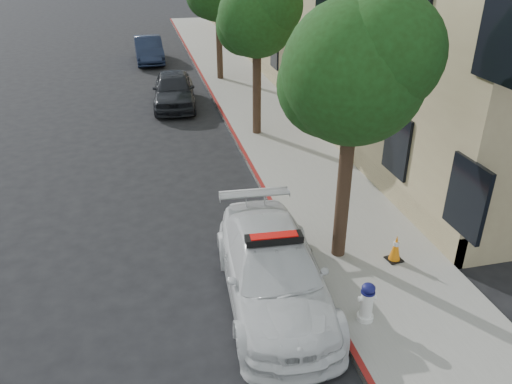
{
  "coord_description": "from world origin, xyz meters",
  "views": [
    {
      "loc": [
        -1.05,
        -10.73,
        6.55
      ],
      "look_at": [
        1.41,
        -0.24,
        1.0
      ],
      "focal_mm": 35.0,
      "sensor_mm": 36.0,
      "label": 1
    }
  ],
  "objects_px": {
    "police_car": "(273,271)",
    "fire_hydrant": "(367,302)",
    "parked_car_far": "(149,50)",
    "parked_car_mid": "(174,89)",
    "traffic_cone": "(396,248)"
  },
  "relations": [
    {
      "from": "parked_car_mid",
      "to": "parked_car_far",
      "type": "bearing_deg",
      "value": 98.9
    },
    {
      "from": "fire_hydrant",
      "to": "traffic_cone",
      "type": "height_order",
      "value": "fire_hydrant"
    },
    {
      "from": "police_car",
      "to": "fire_hydrant",
      "type": "xyz_separation_m",
      "value": [
        1.48,
        -1.13,
        -0.15
      ]
    },
    {
      "from": "parked_car_mid",
      "to": "traffic_cone",
      "type": "distance_m",
      "value": 13.41
    },
    {
      "from": "parked_car_mid",
      "to": "fire_hydrant",
      "type": "xyz_separation_m",
      "value": [
        2.28,
        -14.51,
        -0.18
      ]
    },
    {
      "from": "parked_car_far",
      "to": "parked_car_mid",
      "type": "bearing_deg",
      "value": -86.76
    },
    {
      "from": "police_car",
      "to": "traffic_cone",
      "type": "bearing_deg",
      "value": 13.27
    },
    {
      "from": "police_car",
      "to": "parked_car_mid",
      "type": "bearing_deg",
      "value": 96.9
    },
    {
      "from": "police_car",
      "to": "parked_car_mid",
      "type": "height_order",
      "value": "police_car"
    },
    {
      "from": "parked_car_far",
      "to": "fire_hydrant",
      "type": "height_order",
      "value": "parked_car_far"
    },
    {
      "from": "police_car",
      "to": "fire_hydrant",
      "type": "height_order",
      "value": "police_car"
    },
    {
      "from": "police_car",
      "to": "parked_car_mid",
      "type": "xyz_separation_m",
      "value": [
        -0.8,
        13.38,
        0.03
      ]
    },
    {
      "from": "fire_hydrant",
      "to": "parked_car_mid",
      "type": "bearing_deg",
      "value": 104.02
    },
    {
      "from": "police_car",
      "to": "parked_car_mid",
      "type": "relative_size",
      "value": 1.14
    },
    {
      "from": "police_car",
      "to": "parked_car_mid",
      "type": "distance_m",
      "value": 13.41
    }
  ]
}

